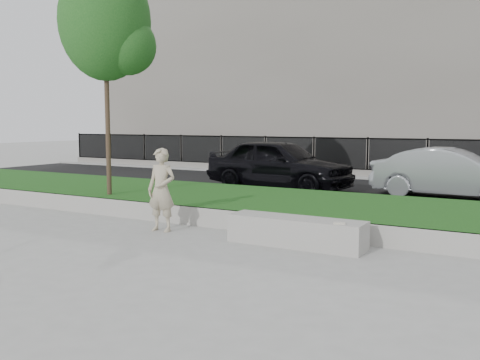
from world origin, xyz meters
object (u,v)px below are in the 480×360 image
Objects in this scene: stone_bench at (296,232)px; young_tree at (109,25)px; man at (162,190)px; book at (339,223)px; car_dark at (279,164)px; car_silver at (452,173)px.

young_tree is at bearing 167.08° from stone_bench.
stone_bench is 1.48× the size of man.
book is 0.04× the size of car_dark.
stone_bench is at bearing -12.92° from young_tree.
car_dark is at bearing 98.74° from car_silver.
stone_bench is at bearing 151.32° from book.
stone_bench is at bearing -2.38° from man.
book is (0.86, -0.18, 0.26)m from stone_bench.
book is at bearing 177.57° from car_silver.
stone_bench is at bearing -146.01° from car_dark.
man reaches higher than car_silver.
book is 7.66m from young_tree.
young_tree is 1.31× the size of car_silver.
book is 0.05× the size of car_silver.
book is at bearing -12.76° from young_tree.
stone_bench is 0.51× the size of car_dark.
car_dark is 5.15m from car_silver.
book is 0.03× the size of young_tree.
car_dark is at bearing 71.31° from young_tree.
young_tree reaches higher than stone_bench.
car_dark is (-4.50, 7.00, 0.34)m from book.
car_dark reaches higher than book.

